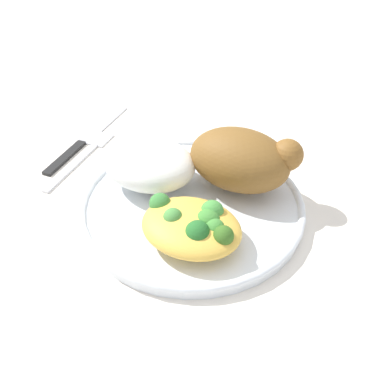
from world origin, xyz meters
TOP-DOWN VIEW (x-y plane):
  - ground_plane at (0.00, 0.00)m, footprint 2.00×2.00m
  - plate at (0.00, 0.00)m, footprint 0.25×0.25m
  - roasted_chicken at (0.04, 0.05)m, footprint 0.12×0.08m
  - rice_pile at (-0.06, 0.01)m, footprint 0.11×0.09m
  - mac_cheese_with_broccoli at (0.03, -0.05)m, footprint 0.10×0.08m
  - fork at (-0.17, 0.03)m, footprint 0.02×0.14m
  - knife at (-0.20, 0.06)m, footprint 0.03×0.19m

SIDE VIEW (x-z plane):
  - ground_plane at x=0.00m, z-range 0.00..0.00m
  - fork at x=-0.17m, z-range 0.00..0.01m
  - knife at x=-0.20m, z-range 0.00..0.01m
  - plate at x=0.00m, z-range 0.00..0.02m
  - mac_cheese_with_broccoli at x=0.03m, z-range 0.01..0.05m
  - rice_pile at x=-0.06m, z-range 0.02..0.06m
  - roasted_chicken at x=0.04m, z-range 0.02..0.08m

